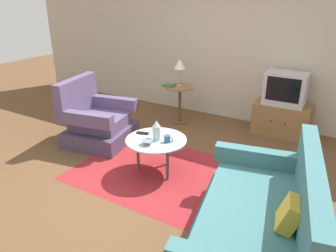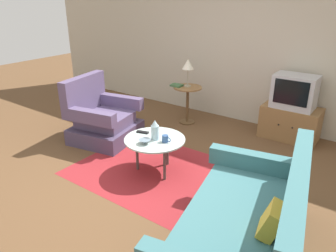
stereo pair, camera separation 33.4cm
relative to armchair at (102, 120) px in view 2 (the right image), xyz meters
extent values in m
plane|color=brown|center=(1.34, -0.49, -0.31)|extent=(16.00, 16.00, 0.00)
cube|color=#BCB29E|center=(1.34, 2.06, 1.04)|extent=(9.00, 0.12, 2.70)
cube|color=maroon|center=(1.28, -0.32, -0.31)|extent=(2.01, 1.61, 0.00)
cube|color=#4B3E5C|center=(0.06, 0.01, -0.19)|extent=(1.02, 1.06, 0.24)
cube|color=#5B4C70|center=(0.06, 0.01, 0.02)|extent=(0.83, 0.75, 0.18)
cube|color=#5B4C70|center=(-0.29, -0.06, 0.38)|extent=(0.31, 0.92, 0.55)
cube|color=#5B4C70|center=(0.14, -0.36, 0.20)|extent=(0.88, 0.30, 0.19)
cube|color=#5B4C70|center=(-0.01, 0.39, 0.20)|extent=(0.88, 0.30, 0.19)
cube|color=#325C60|center=(2.71, -1.02, -0.19)|extent=(1.29, 1.89, 0.24)
cube|color=#3D7075|center=(2.71, -1.02, 0.02)|extent=(1.10, 1.59, 0.18)
cube|color=#3D7075|center=(3.12, -0.94, 0.36)|extent=(0.47, 1.73, 0.50)
cube|color=#3D7075|center=(2.56, -0.24, 0.20)|extent=(0.98, 0.33, 0.18)
cube|color=gold|center=(3.02, -1.10, 0.23)|extent=(0.24, 0.28, 0.27)
cylinder|color=#B2C6C1|center=(1.28, -0.32, 0.14)|extent=(0.76, 0.76, 0.02)
cylinder|color=#4C4742|center=(1.31, -0.08, -0.09)|extent=(0.04, 0.04, 0.44)
cylinder|color=#4C4742|center=(1.07, -0.41, -0.09)|extent=(0.04, 0.04, 0.44)
cylinder|color=#4C4742|center=(1.50, -0.41, -0.09)|extent=(0.04, 0.04, 0.44)
cylinder|color=olive|center=(0.72, 1.33, 0.33)|extent=(0.48, 0.48, 0.02)
cylinder|color=brown|center=(0.72, 1.33, 0.00)|extent=(0.05, 0.05, 0.63)
cylinder|color=brown|center=(0.72, 1.33, -0.30)|extent=(0.27, 0.27, 0.02)
cube|color=olive|center=(2.36, 1.72, -0.06)|extent=(0.85, 0.48, 0.51)
sphere|color=black|center=(2.26, 1.47, -0.03)|extent=(0.02, 0.02, 0.02)
sphere|color=black|center=(2.47, 1.47, -0.03)|extent=(0.02, 0.02, 0.02)
cube|color=#B7B7BC|center=(2.36, 1.70, 0.45)|extent=(0.61, 0.40, 0.50)
cube|color=black|center=(2.36, 1.50, 0.48)|extent=(0.49, 0.01, 0.36)
cylinder|color=#9E937A|center=(0.70, 1.35, 0.35)|extent=(0.12, 0.12, 0.02)
cylinder|color=#9E937A|center=(0.70, 1.35, 0.50)|extent=(0.02, 0.02, 0.28)
cone|color=beige|center=(0.70, 1.35, 0.72)|extent=(0.19, 0.19, 0.16)
cylinder|color=silver|center=(1.30, -0.33, 0.24)|extent=(0.10, 0.10, 0.18)
cone|color=silver|center=(1.30, -0.33, 0.36)|extent=(0.09, 0.09, 0.07)
cylinder|color=#335184|center=(1.44, -0.31, 0.19)|extent=(0.08, 0.08, 0.09)
torus|color=#335184|center=(1.50, -0.31, 0.19)|extent=(0.06, 0.01, 0.06)
cone|color=slate|center=(1.27, -0.49, 0.17)|extent=(0.15, 0.15, 0.05)
cube|color=black|center=(1.05, -0.27, 0.15)|extent=(0.17, 0.09, 0.02)
cube|color=#3D663D|center=(0.54, 1.25, 0.35)|extent=(0.20, 0.16, 0.03)
camera|label=1|loc=(3.24, -3.33, 1.82)|focal=34.38mm
camera|label=2|loc=(3.52, -3.15, 1.82)|focal=34.38mm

